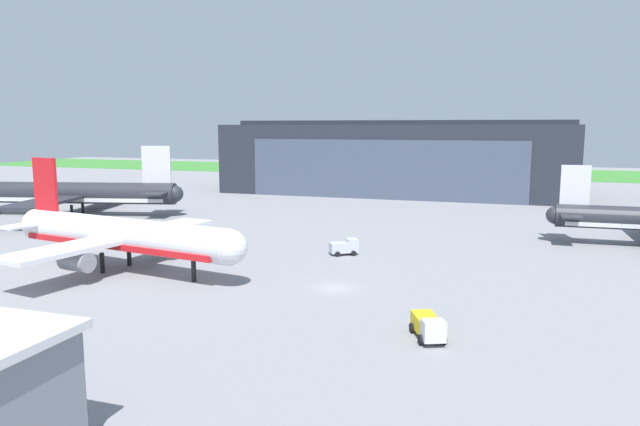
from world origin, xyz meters
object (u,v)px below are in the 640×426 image
(airliner_far_right, at_px, (68,194))
(fuel_bowser, at_px, (428,326))
(maintenance_hangar, at_px, (397,158))
(airliner_near_right, at_px, (123,236))
(baggage_tug, at_px, (345,247))

(airliner_far_right, height_order, fuel_bowser, airliner_far_right)
(maintenance_hangar, relative_size, airliner_far_right, 1.92)
(airliner_far_right, distance_m, airliner_near_right, 53.24)
(baggage_tug, bearing_deg, fuel_bowser, -61.61)
(maintenance_hangar, distance_m, fuel_bowser, 113.02)
(airliner_far_right, distance_m, baggage_tug, 65.89)
(airliner_near_right, bearing_deg, fuel_bowser, -16.74)
(maintenance_hangar, distance_m, airliner_near_right, 99.45)
(maintenance_hangar, xyz_separation_m, airliner_far_right, (-54.76, -62.88, -4.90))
(airliner_far_right, height_order, airliner_near_right, airliner_far_right)
(baggage_tug, height_order, fuel_bowser, baggage_tug)
(airliner_far_right, height_order, baggage_tug, airliner_far_right)
(maintenance_hangar, xyz_separation_m, fuel_bowser, (24.44, -110.05, -8.11))
(baggage_tug, xyz_separation_m, fuel_bowser, (15.85, -29.33, 0.01))
(maintenance_hangar, height_order, baggage_tug, maintenance_hangar)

